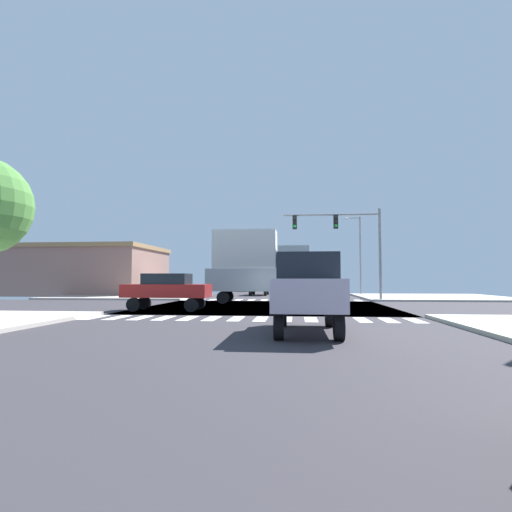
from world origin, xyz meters
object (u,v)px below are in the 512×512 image
pickup_queued_1 (246,281)px  box_truck_farside_1 (258,265)px  sedan_leading_3 (167,289)px  suv_trailing_1 (272,280)px  bank_building (90,271)px  sedan_nearside_1 (259,284)px  suv_outer_3 (307,286)px  traffic_signal_mast (342,233)px  street_lamp (358,248)px

pickup_queued_1 → box_truck_farside_1: bearing=99.0°
sedan_leading_3 → suv_trailing_1: size_ratio=0.93×
bank_building → box_truck_farside_1: bank_building is taller
sedan_nearside_1 → box_truck_farside_1: box_truck_farside_1 is taller
pickup_queued_1 → suv_outer_3: size_ratio=1.11×
sedan_leading_3 → suv_outer_3: (6.88, -7.74, 0.28)m
bank_building → sedan_leading_3: bank_building is taller
suv_outer_3 → traffic_signal_mast: bearing=80.3°
traffic_signal_mast → street_lamp: street_lamp is taller
sedan_nearside_1 → box_truck_farside_1: size_ratio=0.60×
suv_outer_3 → sedan_leading_3: bearing=131.6°
box_truck_farside_1 → suv_outer_3: 15.07m
sedan_nearside_1 → suv_trailing_1: size_ratio=0.93×
traffic_signal_mast → bank_building: bearing=159.6°
suv_trailing_1 → suv_outer_3: 49.79m
traffic_signal_mast → street_lamp: bearing=75.7°
sedan_leading_3 → sedan_nearside_1: bearing=-8.2°
street_lamp → box_truck_farside_1: bearing=-121.9°
bank_building → sedan_nearside_1: bearing=1.9°
traffic_signal_mast → suv_trailing_1: 32.57m
sedan_nearside_1 → suv_trailing_1: (0.00, 21.92, 0.28)m
box_truck_farside_1 → suv_trailing_1: bearing=-178.2°
street_lamp → sedan_leading_3: bearing=-121.2°
traffic_signal_mast → street_lamp: size_ratio=0.92×
street_lamp → suv_outer_3: street_lamp is taller
box_truck_farside_1 → bank_building: bearing=-123.8°
sedan_nearside_1 → box_truck_farside_1: 13.09m
pickup_queued_1 → sedan_nearside_1: bearing=102.9°
suv_outer_3 → box_truck_farside_1: bearing=101.1°
box_truck_farside_1 → pickup_queued_1: bearing=-171.0°
street_lamp → suv_trailing_1: street_lamp is taller
traffic_signal_mast → pickup_queued_1: size_ratio=1.41×
bank_building → sedan_nearside_1: size_ratio=3.51×
bank_building → suv_outer_3: bank_building is taller
street_lamp → pickup_queued_1: 17.98m
sedan_nearside_1 → pickup_queued_1: (-3.00, 13.14, 0.17)m
bank_building → sedan_nearside_1: 17.43m
bank_building → sedan_nearside_1: (17.37, 0.58, -1.34)m
suv_trailing_1 → sedan_nearside_1: bearing=90.0°
traffic_signal_mast → pickup_queued_1: bearing=113.9°
sedan_leading_3 → suv_trailing_1: bearing=-3.9°
suv_outer_3 → pickup_queued_1: bearing=99.7°
street_lamp → sedan_nearside_1: street_lamp is taller
suv_outer_3 → sedan_nearside_1: bearing=98.2°
street_lamp → pickup_queued_1: street_lamp is taller
bank_building → suv_trailing_1: 28.45m
traffic_signal_mast → suv_outer_3: (-3.08, -18.05, -3.65)m
box_truck_farside_1 → sedan_leading_3: bearing=-29.7°
traffic_signal_mast → sedan_leading_3: size_ratio=1.67×
traffic_signal_mast → suv_outer_3: 18.68m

